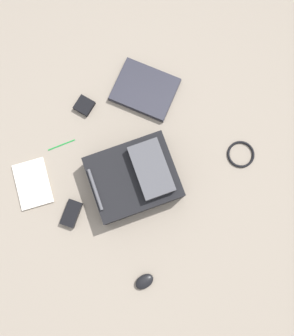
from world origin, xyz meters
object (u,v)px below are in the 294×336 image
Objects in this scene: backpack at (135,177)px; pen_black at (61,145)px; laptop at (145,89)px; earbud_pouch at (84,106)px; computer_mouse at (144,282)px; cable_coil at (241,154)px; book_comic at (33,184)px; power_brick at (71,213)px.

backpack reaches higher than pen_black.
pen_black is (0.16, 0.50, -0.01)m from laptop.
backpack is 6.12× the size of earbud_pouch.
computer_mouse reaches higher than earbud_pouch.
earbud_pouch reaches higher than cable_coil.
book_comic is (0.14, 0.75, -0.01)m from laptop.
power_brick is at bearing -178.26° from book_comic.
earbud_pouch is (0.46, -0.14, -0.06)m from backpack.
backpack reaches higher than cable_coil.
laptop is at bearing -57.43° from backpack.
backpack is at bearing -113.01° from power_brick.
computer_mouse is at bearing 133.41° from backpack.
power_brick is (0.49, 0.77, 0.01)m from cable_coil.
cable_coil is at bearing -70.17° from computer_mouse.
pen_black is (0.76, -0.27, -0.01)m from computer_mouse.
cable_coil is (-0.74, -0.78, -0.00)m from book_comic.
laptop is at bearing -100.47° from book_comic.
power_brick is at bearing 66.99° from backpack.
cable_coil is at bearing -159.48° from earbud_pouch.
book_comic is 0.25m from power_brick.
laptop is 2.63× the size of cable_coil.
book_comic is 3.09× the size of computer_mouse.
earbud_pouch is (0.06, -0.48, 0.01)m from book_comic.
backpack is 0.43m from pen_black.
earbud_pouch reaches higher than book_comic.
backpack is at bearing -26.72° from computer_mouse.
power_brick reaches higher than book_comic.
laptop is 3.95× the size of computer_mouse.
power_brick reaches higher than pen_black.
laptop is 0.98m from computer_mouse.
earbud_pouch is (0.04, -0.24, 0.01)m from pen_black.
laptop reaches higher than pen_black.
computer_mouse reaches higher than book_comic.
cable_coil reaches higher than pen_black.
earbud_pouch reaches higher than pen_black.
laptop is 0.53m from pen_black.
laptop is at bearing -32.00° from computer_mouse.
laptop is 0.61m from cable_coil.
book_comic is 2.06× the size of cable_coil.
laptop is 0.75m from power_brick.
power_brick is 0.89× the size of pen_black.
laptop and power_brick have the same top height.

